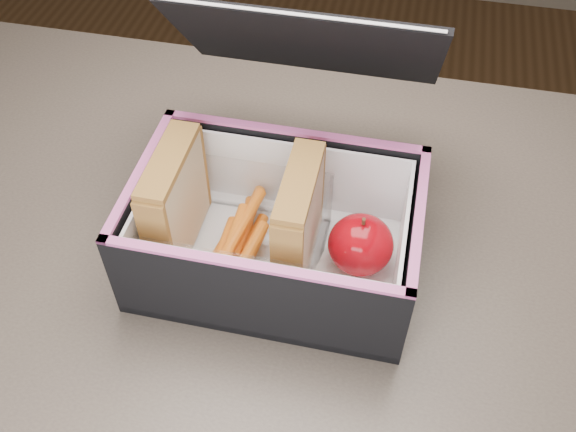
# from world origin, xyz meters

# --- Properties ---
(kitchen_table) EXTENTS (1.20, 0.80, 0.75)m
(kitchen_table) POSITION_xyz_m (0.00, 0.00, 0.66)
(kitchen_table) COLOR brown
(kitchen_table) RESTS_ON ground
(lunch_bag) EXTENTS (0.27, 0.30, 0.24)m
(lunch_bag) POSITION_xyz_m (-0.04, 0.04, 0.81)
(lunch_bag) COLOR black
(lunch_bag) RESTS_ON kitchen_table
(plastic_tub) EXTENTS (0.17, 0.12, 0.07)m
(plastic_tub) POSITION_xyz_m (-0.08, 0.04, 0.80)
(plastic_tub) COLOR white
(plastic_tub) RESTS_ON lunch_bag
(sandwich_left) EXTENTS (0.03, 0.10, 0.12)m
(sandwich_left) POSITION_xyz_m (-0.14, 0.04, 0.82)
(sandwich_left) COLOR tan
(sandwich_left) RESTS_ON plastic_tub
(sandwich_right) EXTENTS (0.03, 0.10, 0.12)m
(sandwich_right) POSITION_xyz_m (-0.02, 0.04, 0.82)
(sandwich_right) COLOR tan
(sandwich_right) RESTS_ON plastic_tub
(carrot_sticks) EXTENTS (0.06, 0.15, 0.03)m
(carrot_sticks) POSITION_xyz_m (-0.08, 0.03, 0.78)
(carrot_sticks) COLOR #D95A1D
(carrot_sticks) RESTS_ON plastic_tub
(paper_napkin) EXTENTS (0.09, 0.09, 0.01)m
(paper_napkin) POSITION_xyz_m (0.05, 0.04, 0.77)
(paper_napkin) COLOR white
(paper_napkin) RESTS_ON lunch_bag
(red_apple) EXTENTS (0.07, 0.07, 0.07)m
(red_apple) POSITION_xyz_m (0.04, 0.04, 0.80)
(red_apple) COLOR maroon
(red_apple) RESTS_ON paper_napkin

